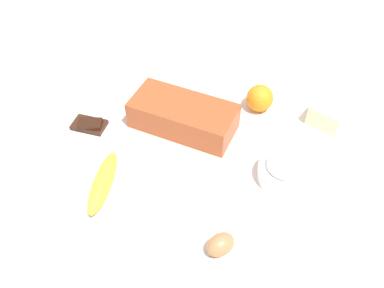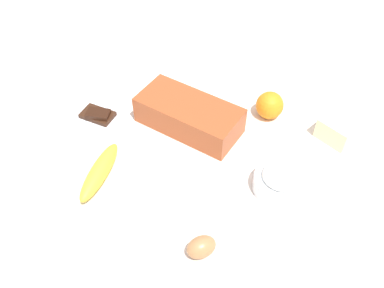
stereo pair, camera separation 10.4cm
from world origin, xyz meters
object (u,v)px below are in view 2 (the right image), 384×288
flour_bowl (280,181)px  orange_fruit (270,105)px  loaf_pan (189,115)px  banana (100,171)px  egg_near_butter (201,247)px  chocolate_plate (98,117)px  butter_block (336,131)px

flour_bowl → orange_fruit: orange_fruit is taller
loaf_pan → banana: bearing=-108.0°
egg_near_butter → chocolate_plate: egg_near_butter is taller
loaf_pan → egg_near_butter: (0.25, -0.29, -0.02)m
flour_bowl → egg_near_butter: flour_bowl is taller
loaf_pan → orange_fruit: 0.23m
orange_fruit → chocolate_plate: orange_fruit is taller
banana → egg_near_butter: 0.32m
chocolate_plate → flour_bowl: bearing=9.2°
butter_block → chocolate_plate: bearing=-150.4°
loaf_pan → chocolate_plate: 0.26m
banana → butter_block: butter_block is taller
butter_block → egg_near_butter: 0.49m
loaf_pan → banana: size_ratio=1.51×
loaf_pan → chocolate_plate: (-0.22, -0.13, -0.03)m
orange_fruit → chocolate_plate: size_ratio=0.59×
banana → chocolate_plate: (-0.15, 0.14, -0.01)m
butter_block → egg_near_butter: butter_block is taller
loaf_pan → orange_fruit: size_ratio=3.75×
flour_bowl → chocolate_plate: 0.53m
banana → orange_fruit: 0.49m
loaf_pan → banana: 0.28m
flour_bowl → banana: flour_bowl is taller
flour_bowl → banana: (-0.37, -0.23, -0.01)m
butter_block → chocolate_plate: butter_block is taller
egg_near_butter → chocolate_plate: (-0.47, 0.16, -0.01)m
loaf_pan → chocolate_plate: loaf_pan is taller
banana → flour_bowl: bearing=31.5°
banana → loaf_pan: bearing=75.6°
flour_bowl → butter_block: (0.04, 0.24, 0.00)m
flour_bowl → orange_fruit: 0.26m
butter_block → egg_near_butter: (-0.09, -0.48, -0.01)m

